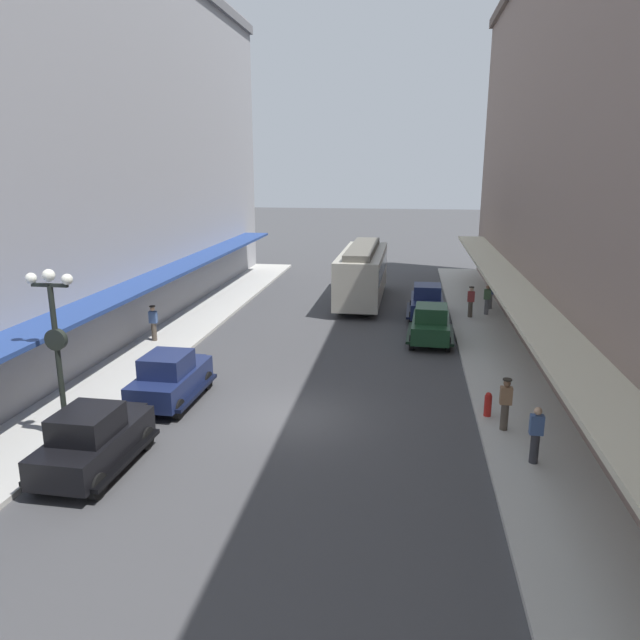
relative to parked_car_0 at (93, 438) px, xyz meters
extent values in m
plane|color=#424244|center=(4.70, 4.29, -0.94)|extent=(200.00, 200.00, 0.00)
cube|color=#B7B5AD|center=(-2.80, 4.29, -0.87)|extent=(3.00, 60.00, 0.15)
cube|color=#B7B5AD|center=(12.20, 4.29, -0.87)|extent=(3.00, 60.00, 0.15)
cube|color=navy|center=(-3.40, 4.29, 2.06)|extent=(1.80, 54.00, 0.16)
cube|color=beige|center=(12.80, 4.29, 2.06)|extent=(1.80, 54.00, 0.16)
cube|color=black|center=(0.00, 0.03, -0.20)|extent=(1.79, 3.94, 0.80)
cube|color=black|center=(0.00, -0.22, 0.55)|extent=(1.48, 1.73, 0.70)
cube|color=#8C9EA8|center=(0.00, -0.22, 0.55)|extent=(1.41, 1.70, 0.42)
cube|color=black|center=(0.05, 2.16, -0.15)|extent=(0.94, 0.38, 0.52)
cube|color=black|center=(-0.95, 0.06, -0.52)|extent=(0.32, 3.51, 0.12)
cube|color=black|center=(0.95, 0.01, -0.52)|extent=(0.32, 3.51, 0.12)
cylinder|color=black|center=(-0.78, 1.42, -0.60)|extent=(0.24, 0.68, 0.68)
cylinder|color=black|center=(0.84, 1.38, -0.60)|extent=(0.24, 0.68, 0.68)
cylinder|color=black|center=(-0.84, -1.31, -0.60)|extent=(0.24, 0.68, 0.68)
cylinder|color=black|center=(0.78, -1.35, -0.60)|extent=(0.24, 0.68, 0.68)
cube|color=#19234C|center=(9.38, 18.27, -0.20)|extent=(1.75, 3.92, 0.80)
cube|color=#19234C|center=(9.39, 18.52, 0.55)|extent=(1.46, 1.72, 0.70)
cube|color=#8C9EA8|center=(9.39, 18.52, 0.55)|extent=(1.39, 1.68, 0.42)
cube|color=#19234C|center=(9.36, 16.14, -0.15)|extent=(0.94, 0.37, 0.52)
cube|color=black|center=(10.33, 18.26, -0.52)|extent=(0.28, 3.51, 0.12)
cube|color=black|center=(8.43, 18.28, -0.52)|extent=(0.28, 3.51, 0.12)
cylinder|color=black|center=(10.17, 16.90, -0.60)|extent=(0.23, 0.68, 0.68)
cylinder|color=black|center=(8.56, 16.92, -0.60)|extent=(0.23, 0.68, 0.68)
cylinder|color=black|center=(10.21, 19.63, -0.60)|extent=(0.23, 0.68, 0.68)
cylinder|color=black|center=(8.59, 19.65, -0.60)|extent=(0.23, 0.68, 0.68)
cube|color=#193D23|center=(9.45, 13.75, -0.20)|extent=(1.87, 3.97, 0.80)
cube|color=#193D23|center=(9.44, 13.50, 0.55)|extent=(1.51, 1.76, 0.70)
cube|color=#8C9EA8|center=(9.44, 13.50, 0.55)|extent=(1.44, 1.72, 0.42)
cube|color=#193D23|center=(9.55, 15.88, -0.15)|extent=(0.95, 0.40, 0.52)
cube|color=black|center=(8.51, 13.79, -0.52)|extent=(0.39, 3.52, 0.12)
cube|color=black|center=(10.40, 13.71, -0.52)|extent=(0.39, 3.52, 0.12)
cylinder|color=black|center=(8.71, 15.15, -0.60)|extent=(0.25, 0.69, 0.68)
cylinder|color=black|center=(10.32, 15.08, -0.60)|extent=(0.25, 0.69, 0.68)
cylinder|color=black|center=(8.59, 12.42, -0.60)|extent=(0.25, 0.69, 0.68)
cylinder|color=black|center=(10.20, 12.35, -0.60)|extent=(0.25, 0.69, 0.68)
cube|color=#19234C|center=(0.18, 4.97, -0.20)|extent=(1.77, 3.93, 0.80)
cube|color=#19234C|center=(0.17, 4.72, 0.55)|extent=(1.47, 1.73, 0.70)
cube|color=#8C9EA8|center=(0.17, 4.72, 0.55)|extent=(1.40, 1.69, 0.42)
cube|color=#19234C|center=(0.22, 7.10, -0.15)|extent=(0.94, 0.38, 0.52)
cube|color=black|center=(-0.77, 4.99, -0.52)|extent=(0.30, 3.51, 0.12)
cube|color=black|center=(1.13, 4.96, -0.52)|extent=(0.30, 3.51, 0.12)
cylinder|color=black|center=(-0.60, 6.35, -0.60)|extent=(0.23, 0.68, 0.68)
cylinder|color=black|center=(1.01, 6.32, -0.60)|extent=(0.23, 0.68, 0.68)
cylinder|color=black|center=(-0.65, 3.62, -0.60)|extent=(0.23, 0.68, 0.68)
cylinder|color=black|center=(0.96, 3.60, -0.60)|extent=(0.23, 0.68, 0.68)
cube|color=#ADA899|center=(5.56, 21.94, 0.81)|extent=(2.57, 9.62, 2.70)
cube|color=#5F5C54|center=(5.56, 21.94, 2.34)|extent=(1.56, 8.65, 0.36)
cube|color=#8C9EA8|center=(5.56, 21.94, 1.28)|extent=(2.59, 8.85, 0.95)
cube|color=black|center=(5.54, 19.06, -0.74)|extent=(2.01, 1.21, 0.40)
cube|color=black|center=(5.59, 24.82, -0.74)|extent=(2.01, 1.21, 0.40)
cube|color=black|center=(-1.70, 1.44, -0.54)|extent=(0.44, 0.44, 0.50)
cylinder|color=black|center=(-1.70, 1.44, 1.81)|extent=(0.16, 0.16, 4.20)
cube|color=black|center=(-1.70, 1.44, 3.91)|extent=(1.10, 0.10, 0.10)
sphere|color=white|center=(-2.25, 1.44, 4.09)|extent=(0.32, 0.32, 0.32)
sphere|color=white|center=(-1.15, 1.44, 4.09)|extent=(0.32, 0.32, 0.32)
sphere|color=white|center=(-1.70, 1.44, 4.19)|extent=(0.36, 0.36, 0.36)
cylinder|color=black|center=(-1.70, 1.44, 2.31)|extent=(0.64, 0.18, 0.64)
cylinder|color=silver|center=(-1.70, 1.54, 2.31)|extent=(0.56, 0.02, 0.56)
cylinder|color=#B21E19|center=(11.05, 4.99, -0.44)|extent=(0.24, 0.24, 0.70)
sphere|color=#B21E19|center=(11.05, 4.99, -0.07)|extent=(0.20, 0.20, 0.20)
cylinder|color=#4C4238|center=(11.42, 3.99, -0.37)|extent=(0.24, 0.24, 0.85)
cube|color=#8C6647|center=(11.42, 3.99, 0.34)|extent=(0.36, 0.22, 0.56)
sphere|color=brown|center=(11.42, 3.99, 0.74)|extent=(0.22, 0.22, 0.22)
cylinder|color=black|center=(11.42, 3.99, 0.86)|extent=(0.28, 0.28, 0.04)
cylinder|color=slate|center=(12.67, 19.16, -0.37)|extent=(0.24, 0.24, 0.85)
cube|color=#4C724C|center=(12.67, 19.16, 0.34)|extent=(0.36, 0.22, 0.56)
sphere|color=#9E7051|center=(12.67, 19.16, 0.74)|extent=(0.22, 0.22, 0.22)
cylinder|color=#4C4238|center=(11.73, 18.43, -0.37)|extent=(0.24, 0.24, 0.85)
cube|color=maroon|center=(11.73, 18.43, 0.34)|extent=(0.36, 0.22, 0.56)
sphere|color=beige|center=(11.73, 18.43, 0.74)|extent=(0.22, 0.22, 0.22)
cylinder|color=black|center=(11.73, 18.43, 0.86)|extent=(0.28, 0.28, 0.04)
cylinder|color=#4C4238|center=(-3.38, 11.64, -0.37)|extent=(0.24, 0.24, 0.85)
cube|color=#3F598C|center=(-3.38, 11.64, 0.34)|extent=(0.36, 0.22, 0.56)
sphere|color=tan|center=(-3.38, 11.64, 0.74)|extent=(0.22, 0.22, 0.22)
cylinder|color=black|center=(-3.38, 11.64, 0.86)|extent=(0.28, 0.28, 0.04)
cylinder|color=#2D2D33|center=(11.92, 1.92, -0.37)|extent=(0.24, 0.24, 0.85)
cube|color=#3F598C|center=(11.92, 1.92, 0.34)|extent=(0.36, 0.22, 0.56)
sphere|color=tan|center=(11.92, 1.92, 0.74)|extent=(0.22, 0.22, 0.22)
cylinder|color=slate|center=(13.03, 20.60, -0.37)|extent=(0.24, 0.24, 0.85)
cube|color=#3F598C|center=(13.03, 20.60, 0.34)|extent=(0.36, 0.22, 0.56)
sphere|color=brown|center=(13.03, 20.60, 0.74)|extent=(0.22, 0.22, 0.22)
camera|label=1|loc=(8.28, -13.71, 7.17)|focal=33.34mm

